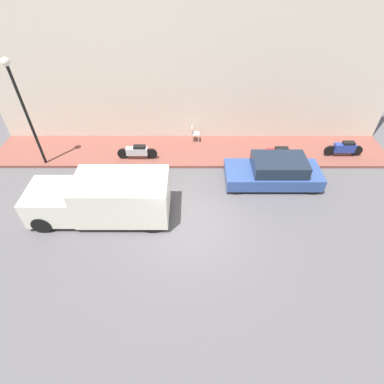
{
  "coord_description": "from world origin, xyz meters",
  "views": [
    {
      "loc": [
        -7.79,
        -0.06,
        8.73
      ],
      "look_at": [
        1.28,
        -0.05,
        0.6
      ],
      "focal_mm": 28.0,
      "sensor_mm": 36.0,
      "label": 1
    }
  ],
  "objects_px": {
    "parked_car": "(274,172)",
    "motorcycle_red": "(278,153)",
    "delivery_van": "(102,198)",
    "scooter_silver": "(137,152)",
    "motorcycle_blue": "(344,148)",
    "cafe_chair": "(194,133)",
    "streetlamp": "(21,100)"
  },
  "relations": [
    {
      "from": "motorcycle_red",
      "to": "cafe_chair",
      "type": "xyz_separation_m",
      "value": [
        1.78,
        4.0,
        0.07
      ]
    },
    {
      "from": "cafe_chair",
      "to": "motorcycle_blue",
      "type": "bearing_deg",
      "value": -100.34
    },
    {
      "from": "scooter_silver",
      "to": "streetlamp",
      "type": "relative_size",
      "value": 0.39
    },
    {
      "from": "parked_car",
      "to": "motorcycle_red",
      "type": "relative_size",
      "value": 2.0
    },
    {
      "from": "parked_car",
      "to": "scooter_silver",
      "type": "height_order",
      "value": "parked_car"
    },
    {
      "from": "delivery_van",
      "to": "motorcycle_blue",
      "type": "bearing_deg",
      "value": -69.76
    },
    {
      "from": "parked_car",
      "to": "scooter_silver",
      "type": "relative_size",
      "value": 2.16
    },
    {
      "from": "motorcycle_blue",
      "to": "scooter_silver",
      "type": "height_order",
      "value": "motorcycle_blue"
    },
    {
      "from": "parked_car",
      "to": "delivery_van",
      "type": "height_order",
      "value": "delivery_van"
    },
    {
      "from": "motorcycle_blue",
      "to": "scooter_silver",
      "type": "bearing_deg",
      "value": 91.5
    },
    {
      "from": "motorcycle_blue",
      "to": "motorcycle_red",
      "type": "height_order",
      "value": "motorcycle_blue"
    },
    {
      "from": "streetlamp",
      "to": "scooter_silver",
      "type": "bearing_deg",
      "value": -85.38
    },
    {
      "from": "motorcycle_blue",
      "to": "motorcycle_red",
      "type": "xyz_separation_m",
      "value": [
        -0.44,
        3.36,
        -0.01
      ]
    },
    {
      "from": "streetlamp",
      "to": "cafe_chair",
      "type": "height_order",
      "value": "streetlamp"
    },
    {
      "from": "cafe_chair",
      "to": "parked_car",
      "type": "bearing_deg",
      "value": -133.0
    },
    {
      "from": "parked_car",
      "to": "cafe_chair",
      "type": "bearing_deg",
      "value": 47.0
    },
    {
      "from": "streetlamp",
      "to": "motorcycle_red",
      "type": "bearing_deg",
      "value": -89.07
    },
    {
      "from": "parked_car",
      "to": "motorcycle_blue",
      "type": "relative_size",
      "value": 2.23
    },
    {
      "from": "delivery_van",
      "to": "scooter_silver",
      "type": "bearing_deg",
      "value": -11.91
    },
    {
      "from": "scooter_silver",
      "to": "motorcycle_red",
      "type": "xyz_separation_m",
      "value": [
        -0.18,
        -6.76,
        0.02
      ]
    },
    {
      "from": "motorcycle_red",
      "to": "cafe_chair",
      "type": "bearing_deg",
      "value": 65.97
    },
    {
      "from": "parked_car",
      "to": "delivery_van",
      "type": "bearing_deg",
      "value": 106.39
    },
    {
      "from": "scooter_silver",
      "to": "streetlamp",
      "type": "distance_m",
      "value": 5.25
    },
    {
      "from": "parked_car",
      "to": "cafe_chair",
      "type": "height_order",
      "value": "parked_car"
    },
    {
      "from": "scooter_silver",
      "to": "motorcycle_red",
      "type": "height_order",
      "value": "motorcycle_red"
    },
    {
      "from": "cafe_chair",
      "to": "motorcycle_red",
      "type": "bearing_deg",
      "value": -114.03
    },
    {
      "from": "motorcycle_blue",
      "to": "delivery_van",
      "type": "bearing_deg",
      "value": 110.24
    },
    {
      "from": "delivery_van",
      "to": "motorcycle_red",
      "type": "distance_m",
      "value": 8.37
    },
    {
      "from": "motorcycle_red",
      "to": "scooter_silver",
      "type": "bearing_deg",
      "value": 88.51
    },
    {
      "from": "motorcycle_blue",
      "to": "streetlamp",
      "type": "height_order",
      "value": "streetlamp"
    },
    {
      "from": "parked_car",
      "to": "motorcycle_red",
      "type": "height_order",
      "value": "parked_car"
    },
    {
      "from": "delivery_van",
      "to": "scooter_silver",
      "type": "xyz_separation_m",
      "value": [
        3.76,
        -0.79,
        -0.42
      ]
    }
  ]
}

